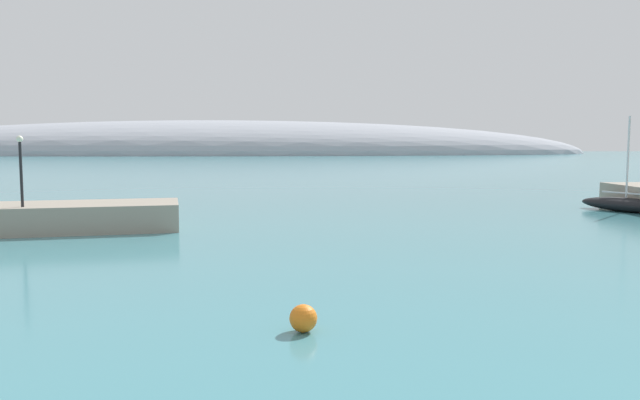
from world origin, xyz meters
TOP-DOWN VIEW (x-y plane):
  - distant_ridge at (-26.98, 248.32)m, footprint 296.00×69.95m
  - sailboat_black_near_shore at (22.38, 43.72)m, footprint 5.14×7.22m
  - mooring_buoy_orange at (-2.85, 15.84)m, footprint 0.77×0.77m
  - harbor_lamp_post at (-17.67, 34.71)m, footprint 0.36×0.36m

SIDE VIEW (x-z plane):
  - distant_ridge at x=-26.98m, z-range -13.13..13.13m
  - mooring_buoy_orange at x=-2.85m, z-range 0.00..0.77m
  - sailboat_black_near_shore at x=22.38m, z-range -2.99..4.10m
  - harbor_lamp_post at x=-17.67m, z-range 2.09..6.05m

